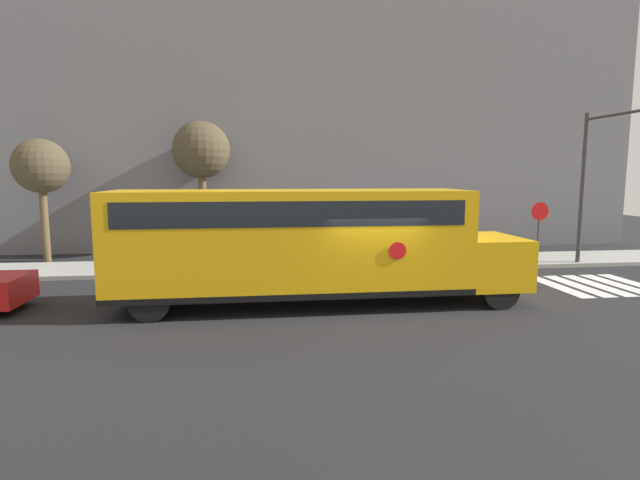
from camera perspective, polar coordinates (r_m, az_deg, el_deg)
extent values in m
plane|color=black|center=(13.57, 5.85, -7.93)|extent=(60.00, 60.00, 0.00)
cube|color=#9E9E99|center=(19.79, 1.58, -2.78)|extent=(44.00, 3.00, 0.15)
cube|color=slate|center=(26.05, -0.64, 13.35)|extent=(32.00, 4.00, 12.53)
cube|color=white|center=(17.98, 25.48, -4.79)|extent=(0.50, 3.20, 0.01)
cube|color=white|center=(18.37, 27.32, -4.65)|extent=(0.50, 3.20, 0.01)
cube|color=white|center=(18.77, 29.08, -4.51)|extent=(0.50, 3.20, 0.01)
cube|color=white|center=(19.19, 30.77, -4.38)|extent=(0.50, 3.20, 0.01)
cube|color=white|center=(19.63, 32.39, -4.25)|extent=(0.50, 3.20, 0.01)
cube|color=#EAA80F|center=(13.60, -3.32, -0.06)|extent=(9.53, 2.50, 2.73)
cube|color=#EAA80F|center=(15.17, 18.43, -2.22)|extent=(1.72, 2.50, 1.39)
cube|color=black|center=(13.83, -3.28, -5.34)|extent=(9.53, 2.54, 0.16)
cube|color=black|center=(13.52, -3.34, 3.37)|extent=(8.77, 2.53, 0.64)
cylinder|color=red|center=(12.82, 8.88, -1.21)|extent=(0.44, 0.02, 0.44)
cylinder|color=black|center=(16.21, 16.41, -3.85)|extent=(1.00, 0.30, 1.00)
cylinder|color=black|center=(14.30, 19.89, -5.48)|extent=(1.00, 0.30, 1.00)
cylinder|color=black|center=(15.09, -17.26, -4.70)|extent=(1.00, 0.30, 1.00)
cylinder|color=black|center=(13.02, -18.89, -6.69)|extent=(1.00, 0.30, 1.00)
cylinder|color=black|center=(16.43, -31.80, -5.17)|extent=(0.64, 0.22, 0.64)
cylinder|color=#38383A|center=(21.22, 23.63, 0.13)|extent=(0.07, 0.07, 2.23)
cylinder|color=red|center=(21.08, 23.84, 3.02)|extent=(0.70, 0.03, 0.70)
cylinder|color=#38383A|center=(22.08, 27.77, 5.01)|extent=(0.16, 0.16, 5.95)
cylinder|color=#38383A|center=(20.85, 30.89, 12.23)|extent=(0.10, 3.30, 0.10)
cylinder|color=brown|center=(22.84, -13.21, 3.18)|extent=(0.33, 0.33, 3.93)
sphere|color=#4C422D|center=(22.81, -13.41, 10.00)|extent=(2.50, 2.50, 2.50)
cylinder|color=brown|center=(23.53, -28.94, 1.78)|extent=(0.31, 0.31, 3.29)
sphere|color=#4C422D|center=(23.45, -29.29, 7.39)|extent=(2.21, 2.21, 2.21)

